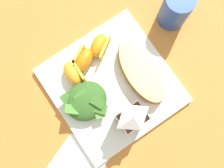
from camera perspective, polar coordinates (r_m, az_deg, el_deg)
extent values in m
plane|color=#C67A33|center=(0.62, 0.00, -0.36)|extent=(3.00, 3.00, 0.00)
cube|color=white|center=(0.61, 0.00, -0.25)|extent=(0.28, 0.28, 0.02)
ellipsoid|color=#A87038|center=(0.60, 6.62, 2.56)|extent=(0.09, 0.17, 0.03)
ellipsoid|color=maroon|center=(0.59, 6.74, 2.77)|extent=(0.08, 0.16, 0.01)
ellipsoid|color=#EAD184|center=(0.58, 6.82, 2.90)|extent=(0.08, 0.17, 0.01)
ellipsoid|color=#336023|center=(0.58, -5.88, -4.07)|extent=(0.10, 0.09, 0.04)
cube|color=#336023|center=(0.56, -3.28, -4.15)|extent=(0.03, 0.04, 0.01)
cube|color=#3D7028|center=(0.57, -6.67, -3.19)|extent=(0.04, 0.03, 0.01)
cube|color=#5B8E3D|center=(0.57, -3.00, -6.28)|extent=(0.03, 0.04, 0.01)
cube|color=#3D7028|center=(0.56, -2.79, -5.64)|extent=(0.04, 0.04, 0.00)
cube|color=#4C8433|center=(0.57, -6.98, -2.83)|extent=(0.03, 0.02, 0.01)
cube|color=#4C8433|center=(0.57, -9.45, -5.38)|extent=(0.04, 0.04, 0.02)
cube|color=#3D7028|center=(0.58, -10.25, -3.64)|extent=(0.02, 0.03, 0.01)
cube|color=brown|center=(0.55, 4.41, -7.73)|extent=(0.06, 0.04, 0.09)
cube|color=white|center=(0.52, 4.67, -7.68)|extent=(0.06, 0.05, 0.03)
pyramid|color=white|center=(0.50, 4.90, -7.63)|extent=(0.06, 0.04, 0.02)
ellipsoid|color=orange|center=(0.60, -3.04, 8.75)|extent=(0.07, 0.06, 0.04)
cube|color=gold|center=(0.60, -1.62, 8.18)|extent=(0.05, 0.04, 0.03)
ellipsoid|color=orange|center=(0.60, -6.39, 5.55)|extent=(0.07, 0.06, 0.04)
cube|color=gold|center=(0.60, -7.73, 6.26)|extent=(0.05, 0.03, 0.03)
ellipsoid|color=orange|center=(0.59, -9.03, 2.37)|extent=(0.04, 0.06, 0.04)
cube|color=gold|center=(0.59, -7.70, 3.20)|extent=(0.01, 0.06, 0.03)
cube|color=white|center=(0.62, -8.21, -18.10)|extent=(0.14, 0.14, 0.00)
cylinder|color=#284CA3|center=(0.64, 14.35, 16.27)|extent=(0.07, 0.07, 0.11)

